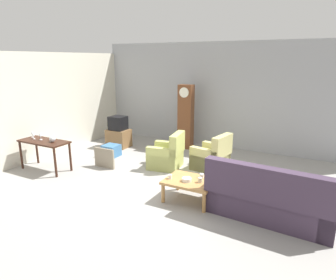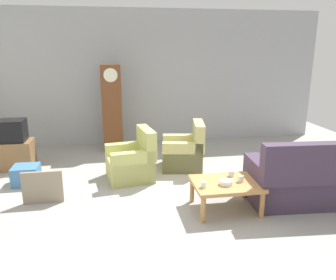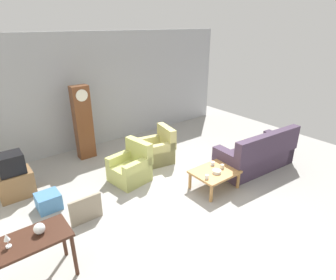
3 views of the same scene
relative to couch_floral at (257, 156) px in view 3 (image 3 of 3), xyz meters
The scene contains 18 objects.
ground_plane 2.13m from the couch_floral, behind, with size 10.40×10.40×0.00m, color #999691.
garage_door_wall 4.62m from the couch_floral, 117.77° to the left, with size 8.40×0.16×3.20m, color #9EA0A5.
couch_floral is the anchor object (origin of this frame).
armchair_olive_near 3.11m from the couch_floral, 152.62° to the left, with size 0.90×0.88×0.92m.
armchair_olive_far 2.51m from the couch_floral, 132.80° to the left, with size 0.91×0.88×0.92m.
coffee_table_wood 1.49m from the couch_floral, behind, with size 0.96×0.76×0.43m.
console_table_dark 5.38m from the couch_floral, behind, with size 1.30×0.56×0.75m.
grandfather_clock 4.52m from the couch_floral, 133.62° to the left, with size 0.44×0.30×1.96m.
tv_stand_cabinet 5.53m from the couch_floral, 154.72° to the left, with size 0.68×0.52×0.56m, color brown.
tv_crt 5.55m from the couch_floral, 154.72° to the left, with size 0.48×0.44×0.42m, color black.
framed_picture_leaning 4.22m from the couch_floral, behind, with size 0.60×0.05×0.51m, color gray.
storage_box_blue 4.85m from the couch_floral, 162.10° to the left, with size 0.43×0.41×0.33m, color teal.
glass_dome_cloche 5.11m from the couch_floral, behind, with size 0.15×0.15×0.15m, color silver.
cup_white_porcelain 1.87m from the couch_floral, behind, with size 0.08×0.08×0.09m, color white.
cup_blue_rimmed 1.36m from the couch_floral, behind, with size 0.08×0.08×0.08m, color silver.
cup_cream_tall 1.28m from the couch_floral, behind, with size 0.08×0.08×0.09m, color beige.
bowl_white_stacked 1.53m from the couch_floral, behind, with size 0.18×0.18×0.07m, color white.
wine_glass_short 5.50m from the couch_floral, behind, with size 0.08×0.08×0.20m.
Camera 3 is at (-3.47, -3.89, 3.41)m, focal length 29.75 mm.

